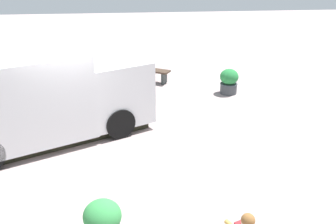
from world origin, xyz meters
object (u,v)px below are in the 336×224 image
(plaza_bench, at_px, (147,72))
(planter_flowering_far, at_px, (229,81))
(food_truck, at_px, (34,99))
(planter_flowering_near, at_px, (103,224))

(plaza_bench, bearing_deg, planter_flowering_far, 149.66)
(planter_flowering_far, bearing_deg, food_truck, 26.65)
(food_truck, bearing_deg, planter_flowering_far, -153.35)
(planter_flowering_near, height_order, planter_flowering_far, planter_flowering_near)
(food_truck, height_order, planter_flowering_far, food_truck)
(planter_flowering_near, relative_size, planter_flowering_far, 1.05)
(food_truck, height_order, plaza_bench, food_truck)
(planter_flowering_far, bearing_deg, planter_flowering_near, 61.59)
(planter_flowering_near, bearing_deg, plaza_bench, -97.37)
(food_truck, height_order, planter_flowering_near, food_truck)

